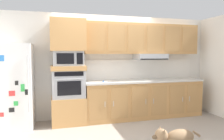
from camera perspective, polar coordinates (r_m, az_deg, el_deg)
name	(u,v)px	position (r m, az deg, el deg)	size (l,w,h in m)	color
ground_plane	(117,131)	(4.40, 1.44, -16.29)	(9.60, 9.60, 0.00)	#9E9389
back_kitchen_wall	(105,66)	(5.20, -2.06, 1.00)	(6.20, 0.12, 2.50)	silver
refrigerator	(13,87)	(4.75, -25.34, -4.20)	(0.76, 0.73, 1.76)	white
oven_base_cabinet	(69,110)	(4.86, -11.71, -10.66)	(0.74, 0.62, 0.60)	tan
built_in_oven	(68,84)	(4.74, -11.82, -3.64)	(0.70, 0.62, 0.60)	#A8AAAF
appliance_mid_shelf	(68,68)	(4.71, -11.89, 0.58)	(0.74, 0.62, 0.10)	tan
microwave	(68,58)	(4.70, -11.92, 3.13)	(0.64, 0.54, 0.32)	#A8AAAF
appliance_upper_cabinet	(68,36)	(4.72, -12.02, 9.21)	(0.74, 0.62, 0.68)	tan
lower_cabinet_run	(144,99)	(5.26, 8.77, -7.92)	(2.92, 0.63, 0.88)	tan
countertop_slab	(144,81)	(5.19, 8.81, -2.94)	(2.96, 0.64, 0.04)	beige
backsplash_panel	(140,69)	(5.42, 7.60, 0.25)	(2.96, 0.02, 0.50)	white
upper_cabinet_with_hood	(143,40)	(5.28, 8.51, 8.08)	(2.92, 0.48, 0.88)	tan
screwdriver	(104,81)	(4.76, -2.28, -3.12)	(0.16, 0.14, 0.03)	blue
dog	(176,138)	(3.16, 17.14, -17.45)	(0.76, 0.23, 0.56)	#997551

